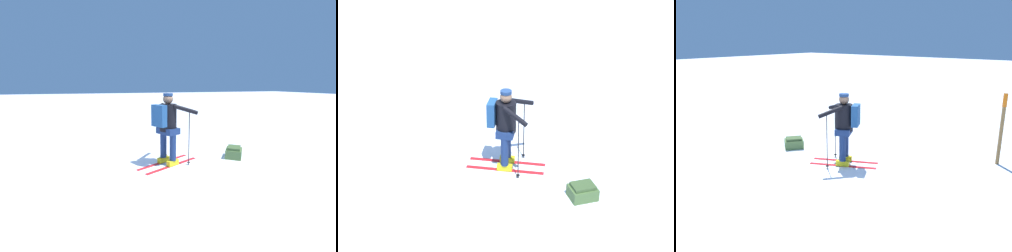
% 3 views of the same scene
% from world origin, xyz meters
% --- Properties ---
extents(ground_plane, '(80.00, 80.00, 0.00)m').
position_xyz_m(ground_plane, '(0.00, 0.00, 0.00)').
color(ground_plane, white).
extents(skier, '(1.19, 1.58, 1.65)m').
position_xyz_m(skier, '(0.18, 0.19, 0.97)').
color(skier, red).
rests_on(skier, ground_plane).
extents(dropped_backpack, '(0.61, 0.60, 0.29)m').
position_xyz_m(dropped_backpack, '(0.22, 1.96, 0.13)').
color(dropped_backpack, '#4C6B38').
rests_on(dropped_backpack, ground_plane).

